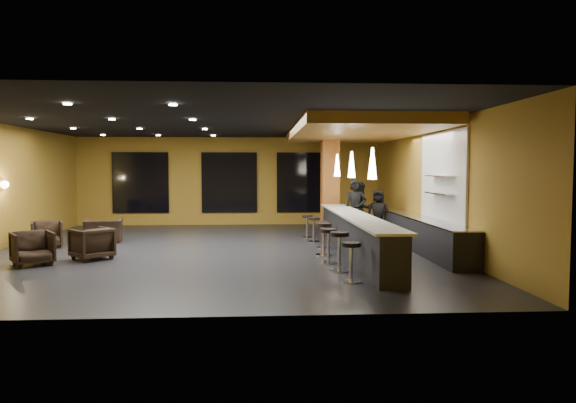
{
  "coord_description": "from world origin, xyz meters",
  "views": [
    {
      "loc": [
        1.14,
        -14.15,
        2.22
      ],
      "look_at": [
        2.0,
        0.5,
        1.3
      ],
      "focal_mm": 32.0,
      "sensor_mm": 36.0,
      "label": 1
    }
  ],
  "objects": [
    {
      "name": "wall_sconce",
      "position": [
        -5.88,
        0.5,
        1.8
      ],
      "size": [
        0.22,
        0.22,
        0.22
      ],
      "primitive_type": "sphere",
      "color": "#FFE5B2",
      "rests_on": "wall_left"
    },
    {
      "name": "window_center",
      "position": [
        0.0,
        6.44,
        1.7
      ],
      "size": [
        2.2,
        0.06,
        2.4
      ],
      "primitive_type": "cube",
      "color": "black",
      "rests_on": "wall_back"
    },
    {
      "name": "bar_stool_3",
      "position": [
        2.83,
        -1.12,
        0.54
      ],
      "size": [
        0.43,
        0.43,
        0.84
      ],
      "rotation": [
        0.0,
        0.0,
        0.32
      ],
      "color": "silver",
      "rests_on": "floor"
    },
    {
      "name": "wall_front",
      "position": [
        0.0,
        -6.55,
        1.75
      ],
      "size": [
        12.0,
        0.1,
        3.5
      ],
      "primitive_type": "cube",
      "color": "olive",
      "rests_on": "floor"
    },
    {
      "name": "prep_top",
      "position": [
        5.65,
        -0.5,
        0.89
      ],
      "size": [
        0.72,
        6.0,
        0.03
      ],
      "primitive_type": "cube",
      "color": "silver",
      "rests_on": "prep_counter"
    },
    {
      "name": "armchair_a",
      "position": [
        -4.09,
        -2.03,
        0.39
      ],
      "size": [
        1.18,
        1.19,
        0.79
      ],
      "primitive_type": "imported",
      "rotation": [
        0.0,
        0.0,
        0.6
      ],
      "color": "black",
      "rests_on": "floor"
    },
    {
      "name": "wood_soffit",
      "position": [
        4.0,
        1.0,
        3.36
      ],
      "size": [
        3.6,
        8.0,
        0.28
      ],
      "primitive_type": "cube",
      "color": "#A1712F",
      "rests_on": "ceiling"
    },
    {
      "name": "bar_counter",
      "position": [
        3.65,
        -1.0,
        0.5
      ],
      "size": [
        0.6,
        8.0,
        1.0
      ],
      "primitive_type": "cube",
      "color": "black",
      "rests_on": "floor"
    },
    {
      "name": "bar_stool_2",
      "position": [
        2.8,
        -2.2,
        0.52
      ],
      "size": [
        0.41,
        0.41,
        0.82
      ],
      "rotation": [
        0.0,
        0.0,
        -0.31
      ],
      "color": "silver",
      "rests_on": "floor"
    },
    {
      "name": "ceiling",
      "position": [
        0.0,
        0.0,
        3.55
      ],
      "size": [
        12.0,
        13.0,
        0.1
      ],
      "primitive_type": "cube",
      "color": "black"
    },
    {
      "name": "bar_stool_6",
      "position": [
        2.73,
        2.35,
        0.47
      ],
      "size": [
        0.37,
        0.37,
        0.73
      ],
      "rotation": [
        0.0,
        0.0,
        -0.05
      ],
      "color": "silver",
      "rests_on": "floor"
    },
    {
      "name": "column",
      "position": [
        3.65,
        3.6,
        1.75
      ],
      "size": [
        0.6,
        0.6,
        3.5
      ],
      "primitive_type": "cube",
      "color": "#985622",
      "rests_on": "floor"
    },
    {
      "name": "prep_counter",
      "position": [
        5.65,
        -0.5,
        0.43
      ],
      "size": [
        0.7,
        6.0,
        0.86
      ],
      "primitive_type": "cube",
      "color": "black",
      "rests_on": "floor"
    },
    {
      "name": "armchair_c",
      "position": [
        -4.86,
        0.73,
        0.38
      ],
      "size": [
        1.05,
        1.06,
        0.75
      ],
      "primitive_type": "imported",
      "rotation": [
        0.0,
        0.0,
        0.37
      ],
      "color": "black",
      "rests_on": "floor"
    },
    {
      "name": "staff_a",
      "position": [
        4.23,
        1.89,
        0.95
      ],
      "size": [
        0.74,
        0.52,
        1.9
      ],
      "primitive_type": "imported",
      "rotation": [
        0.0,
        0.0,
        -0.11
      ],
      "color": "black",
      "rests_on": "floor"
    },
    {
      "name": "floor",
      "position": [
        0.0,
        0.0,
        -0.05
      ],
      "size": [
        12.0,
        13.0,
        0.1
      ],
      "primitive_type": "cube",
      "color": "black",
      "rests_on": "ground"
    },
    {
      "name": "armchair_d",
      "position": [
        -3.56,
        1.69,
        0.35
      ],
      "size": [
        1.24,
        1.13,
        0.7
      ],
      "primitive_type": "imported",
      "rotation": [
        0.0,
        0.0,
        3.33
      ],
      "color": "black",
      "rests_on": "floor"
    },
    {
      "name": "bar_stool_4",
      "position": [
        2.99,
        0.11,
        0.49
      ],
      "size": [
        0.38,
        0.38,
        0.76
      ],
      "rotation": [
        0.0,
        0.0,
        0.1
      ],
      "color": "silver",
      "rests_on": "floor"
    },
    {
      "name": "wall_back",
      "position": [
        0.0,
        6.55,
        1.75
      ],
      "size": [
        12.0,
        0.1,
        3.5
      ],
      "primitive_type": "cube",
      "color": "olive",
      "rests_on": "floor"
    },
    {
      "name": "pendant_1",
      "position": [
        3.65,
        -0.5,
        2.35
      ],
      "size": [
        0.2,
        0.2,
        0.7
      ],
      "primitive_type": "cone",
      "color": "white",
      "rests_on": "wood_soffit"
    },
    {
      "name": "bar_stool_1",
      "position": [
        2.9,
        -3.2,
        0.55
      ],
      "size": [
        0.44,
        0.44,
        0.86
      ],
      "rotation": [
        0.0,
        0.0,
        -0.3
      ],
      "color": "silver",
      "rests_on": "floor"
    },
    {
      "name": "pendant_2",
      "position": [
        3.65,
        2.0,
        2.35
      ],
      "size": [
        0.2,
        0.2,
        0.7
      ],
      "primitive_type": "cone",
      "color": "white",
      "rests_on": "wood_soffit"
    },
    {
      "name": "staff_b",
      "position": [
        4.53,
        2.51,
        0.9
      ],
      "size": [
        1.08,
        0.98,
        1.8
      ],
      "primitive_type": "imported",
      "rotation": [
        0.0,
        0.0,
        0.41
      ],
      "color": "black",
      "rests_on": "floor"
    },
    {
      "name": "wall_right",
      "position": [
        6.05,
        0.0,
        1.75
      ],
      "size": [
        0.1,
        13.0,
        3.5
      ],
      "primitive_type": "cube",
      "color": "olive",
      "rests_on": "floor"
    },
    {
      "name": "wall_shelf_upper",
      "position": [
        5.82,
        -1.2,
        2.05
      ],
      "size": [
        0.3,
        1.5,
        0.03
      ],
      "primitive_type": "cube",
      "color": "silver",
      "rests_on": "wall_right"
    },
    {
      "name": "window_right",
      "position": [
        3.0,
        6.44,
        1.7
      ],
      "size": [
        2.2,
        0.06,
        2.4
      ],
      "primitive_type": "cube",
      "color": "black",
      "rests_on": "wall_back"
    },
    {
      "name": "wall_shelf_lower",
      "position": [
        5.82,
        -1.2,
        1.6
      ],
      "size": [
        0.3,
        1.5,
        0.03
      ],
      "primitive_type": "cube",
      "color": "silver",
      "rests_on": "wall_right"
    },
    {
      "name": "bar_stool_5",
      "position": [
        2.84,
        1.33,
        0.49
      ],
      "size": [
        0.38,
        0.38,
        0.76
      ],
      "rotation": [
        0.0,
        0.0,
        -0.21
      ],
      "color": "silver",
      "rests_on": "floor"
    },
    {
      "name": "bar_stool_0",
      "position": [
        2.96,
        -4.26,
        0.5
      ],
      "size": [
        0.4,
        0.4,
        0.79
      ],
      "rotation": [
        0.0,
        0.0,
        -0.37
      ],
      "color": "silver",
      "rests_on": "floor"
    },
    {
      "name": "pendant_0",
      "position": [
        3.65,
        -3.0,
        2.35
      ],
      "size": [
        0.2,
        0.2,
        0.7
      ],
      "primitive_type": "cone",
      "color": "white",
      "rests_on": "wood_soffit"
    },
    {
      "name": "bar_top",
      "position": [
        3.65,
        -1.0,
        1.02
      ],
      "size": [
        0.78,
        8.1,
        0.05
      ],
      "primitive_type": "cube",
      "color": "silver",
      "rests_on": "bar_counter"
    },
    {
      "name": "armchair_b",
      "position": [
        -2.96,
        -1.34,
        0.4
      ],
      "size": [
        1.21,
        1.21,
        0.79
      ],
      "primitive_type": "imported",
      "rotation": [
        0.0,
        0.0,
        3.9
      ],
      "color": "black",
      "rests_on": "floor"
    },
    {
      "name": "tile_backsplash",
      "position": [
        5.96,
        -1.0,
        2.0
      ],
      "size": [
        0.06,
        3.2,
        2.4
      ],
      "primitive_type": "cube",
      "color": "white",
      "rests_on": "wall_right"
    },
    {
      "name": "staff_c",
      "position": [
        5.06,
        2.34,
        0.78
      ],
      "size": [
        0.89,
        0.73,
        1.56
      ],
      "primitive_type": "imported",
      "rotation": [
        0.0,
        0.0,
        -0.35
      ],
      "color": "black",
      "rests_on": "floor"
    },
    {
      "name": "window_left",
      "position": [
        -3.5,
        6.44,
        1.7
      ],
      "size": [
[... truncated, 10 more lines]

